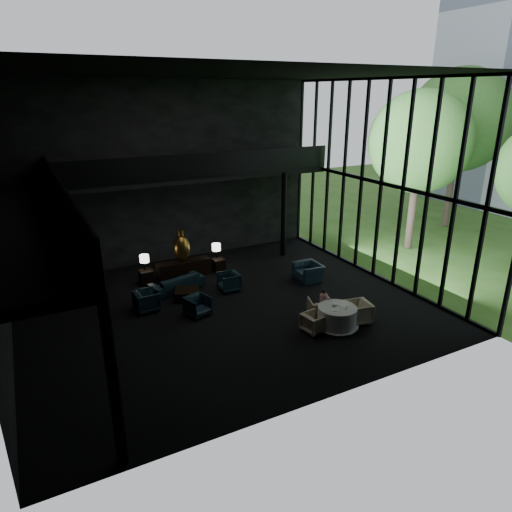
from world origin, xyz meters
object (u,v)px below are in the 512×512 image
bronze_urn (181,247)px  lounge_armchair_south (198,305)px  dining_chair_west (314,323)px  lounge_armchair_east (229,281)px  dining_table (337,319)px  dining_chair_east (358,310)px  sofa (176,280)px  console (184,269)px  window_armchair (308,269)px  coffee_table (187,294)px  table_lamp_left (144,259)px  side_table_right (219,265)px  table_lamp_right (216,248)px  lounge_armchair_west (147,299)px  side_table_left (147,277)px  child (324,297)px  dining_chair_north (320,308)px

bronze_urn → lounge_armchair_south: size_ratio=1.70×
dining_chair_west → lounge_armchair_east: bearing=6.1°
dining_table → dining_chair_east: bearing=-1.4°
bronze_urn → sofa: (-0.71, -1.31, -0.84)m
sofa → lounge_armchair_east: 2.08m
console → bronze_urn: (0.00, 0.13, 0.93)m
window_armchair → dining_table: bearing=-18.1°
bronze_urn → coffee_table: 2.61m
table_lamp_left → lounge_armchair_east: bearing=-40.1°
side_table_right → table_lamp_right: size_ratio=0.87×
table_lamp_right → dining_table: size_ratio=0.44×
lounge_armchair_west → dining_chair_east: 7.47m
lounge_armchair_west → coffee_table: size_ratio=1.00×
side_table_right → dining_chair_west: size_ratio=0.86×
lounge_armchair_south → side_table_left: bearing=85.1°
sofa → coffee_table: 1.00m
side_table_left → lounge_armchair_south: size_ratio=0.75×
side_table_left → lounge_armchair_east: 3.50m
table_lamp_right → lounge_armchair_south: table_lamp_right is taller
side_table_left → dining_chair_west: dining_chair_west is taller
coffee_table → dining_table: size_ratio=0.61×
sofa → window_armchair: size_ratio=1.92×
side_table_left → table_lamp_right: size_ratio=0.92×
dining_table → dining_chair_west: bearing=170.6°
bronze_urn → dining_table: bronze_urn is taller
console → side_table_right: console is taller
table_lamp_left → dining_chair_east: (5.51, -6.77, -0.60)m
lounge_armchair_east → child: 4.12m
side_table_left → lounge_armchair_west: size_ratio=0.66×
lounge_armchair_west → dining_chair_north: size_ratio=1.17×
lounge_armchair_east → dining_chair_west: bearing=16.7°
dining_chair_north → child: 0.39m
sofa → lounge_armchair_west: (-1.52, -1.23, -0.00)m
console → lounge_armchair_east: bearing=-62.6°
dining_chair_north → dining_chair_east: bearing=155.7°
side_table_left → table_lamp_left: (0.00, 0.10, 0.75)m
console → lounge_armchair_south: size_ratio=2.89×
side_table_left → sofa: sofa is taller
console → side_table_right: (1.60, -0.04, -0.08)m
dining_chair_north → child: (0.15, 0.01, 0.36)m
table_lamp_left → dining_chair_east: size_ratio=0.72×
dining_table → bronze_urn: bearing=114.3°
dining_chair_east → dining_chair_west: size_ratio=1.35×
coffee_table → dining_chair_west: size_ratio=1.38×
console → table_lamp_right: bearing=6.4°
lounge_armchair_west → child: child is taller
lounge_armchair_west → window_armchair: bearing=-97.2°
sofa → lounge_armchair_east: (1.84, -0.99, -0.03)m
console → side_table_right: 1.60m
console → child: bearing=-61.6°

